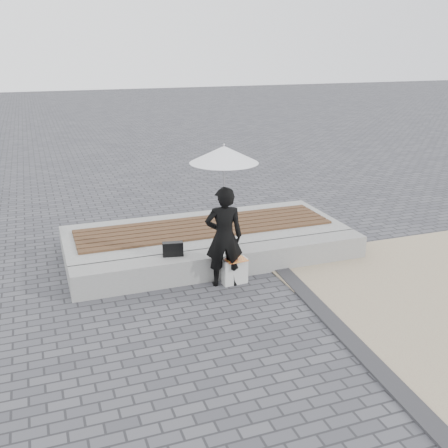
# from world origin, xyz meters

# --- Properties ---
(ground) EXTENTS (80.00, 80.00, 0.00)m
(ground) POSITION_xyz_m (0.00, 0.00, 0.00)
(ground) COLOR #49494E
(ground) RESTS_ON ground
(edging_band) EXTENTS (0.61, 5.20, 0.04)m
(edging_band) POSITION_xyz_m (0.75, -0.50, 0.02)
(edging_band) COLOR #2E2E30
(edging_band) RESTS_ON ground
(seating_ledge) EXTENTS (5.00, 0.45, 0.40)m
(seating_ledge) POSITION_xyz_m (0.00, 1.60, 0.20)
(seating_ledge) COLOR #969691
(seating_ledge) RESTS_ON ground
(timber_platform) EXTENTS (5.00, 2.00, 0.40)m
(timber_platform) POSITION_xyz_m (0.00, 2.80, 0.20)
(timber_platform) COLOR #A3A39E
(timber_platform) RESTS_ON ground
(timber_decking) EXTENTS (4.60, 1.20, 0.04)m
(timber_decking) POSITION_xyz_m (0.00, 2.80, 0.42)
(timber_decking) COLOR brown
(timber_decking) RESTS_ON timber_platform
(woman) EXTENTS (0.64, 0.49, 1.58)m
(woman) POSITION_xyz_m (-0.20, 1.22, 0.79)
(woman) COLOR black
(woman) RESTS_ON ground
(parasol) EXTENTS (1.01, 1.01, 1.29)m
(parasol) POSITION_xyz_m (-0.20, 1.22, 2.06)
(parasol) COLOR #ACACB1
(parasol) RESTS_ON ground
(handbag) EXTENTS (0.34, 0.17, 0.23)m
(handbag) POSITION_xyz_m (-0.89, 1.68, 0.51)
(handbag) COLOR black
(handbag) RESTS_ON seating_ledge
(canvas_tote) EXTENTS (0.40, 0.19, 0.41)m
(canvas_tote) POSITION_xyz_m (-0.03, 1.20, 0.21)
(canvas_tote) COLOR silver
(canvas_tote) RESTS_ON ground
(magazine) EXTENTS (0.35, 0.27, 0.01)m
(magazine) POSITION_xyz_m (-0.03, 1.15, 0.42)
(magazine) COLOR red
(magazine) RESTS_ON canvas_tote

